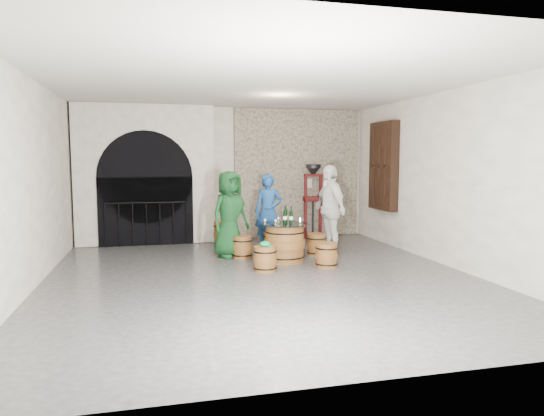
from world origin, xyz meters
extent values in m
plane|color=#313134|center=(0.00, 0.00, 0.00)|extent=(8.00, 8.00, 0.00)
plane|color=silver|center=(0.00, 4.00, 1.60)|extent=(8.00, 0.00, 8.00)
plane|color=silver|center=(0.00, -4.00, 1.60)|extent=(8.00, 0.00, 8.00)
plane|color=silver|center=(-3.50, 0.00, 1.60)|extent=(0.00, 8.00, 8.00)
plane|color=silver|center=(3.50, 0.00, 1.60)|extent=(0.00, 8.00, 8.00)
plane|color=beige|center=(0.00, 0.00, 3.20)|extent=(8.00, 8.00, 0.00)
cube|color=gray|center=(1.80, 3.94, 1.60)|extent=(3.20, 0.12, 3.18)
cube|color=silver|center=(-1.90, 3.75, 1.60)|extent=(3.10, 0.50, 3.18)
cube|color=black|center=(-1.90, 3.48, 0.78)|extent=(2.10, 0.03, 1.55)
cylinder|color=black|center=(-1.90, 3.48, 1.55)|extent=(2.10, 0.03, 2.10)
cylinder|color=black|center=(-1.90, 3.42, 0.98)|extent=(1.79, 0.04, 0.04)
cylinder|color=black|center=(-2.79, 3.42, 0.49)|extent=(0.02, 0.02, 0.98)
cylinder|color=black|center=(-2.50, 3.42, 0.49)|extent=(0.02, 0.02, 0.98)
cylinder|color=black|center=(-2.20, 3.42, 0.49)|extent=(0.02, 0.02, 0.98)
cylinder|color=black|center=(-1.90, 3.42, 0.49)|extent=(0.02, 0.02, 0.98)
cylinder|color=black|center=(-1.60, 3.42, 0.49)|extent=(0.02, 0.02, 0.98)
cylinder|color=black|center=(-1.31, 3.42, 0.49)|extent=(0.02, 0.02, 0.98)
cylinder|color=black|center=(-1.01, 3.42, 0.49)|extent=(0.02, 0.02, 0.98)
cube|color=black|center=(3.39, 2.40, 1.80)|extent=(0.20, 1.10, 2.00)
cube|color=black|center=(3.34, 2.40, 1.80)|extent=(0.06, 0.88, 1.76)
cube|color=black|center=(3.37, 2.40, 1.80)|extent=(0.22, 0.92, 0.06)
cube|color=black|center=(3.37, 2.11, 1.80)|extent=(0.22, 0.06, 1.80)
cube|color=black|center=(3.37, 2.40, 1.80)|extent=(0.22, 0.06, 1.80)
cube|color=black|center=(3.37, 2.69, 1.80)|extent=(0.22, 0.06, 1.80)
cylinder|color=brown|center=(0.70, 1.06, 0.35)|extent=(0.73, 0.73, 0.69)
cylinder|color=brown|center=(0.70, 1.06, 0.35)|extent=(0.78, 0.78, 0.15)
torus|color=black|center=(0.70, 1.06, 0.11)|extent=(0.79, 0.79, 0.02)
torus|color=black|center=(0.70, 1.06, 0.58)|extent=(0.79, 0.79, 0.02)
cylinder|color=brown|center=(0.70, 1.06, 0.70)|extent=(0.75, 0.75, 0.02)
cylinder|color=black|center=(0.70, 1.06, 0.73)|extent=(0.95, 0.95, 0.01)
cylinder|color=brown|center=(-0.03, 1.59, 0.21)|extent=(0.38, 0.38, 0.42)
cylinder|color=brown|center=(-0.03, 1.59, 0.21)|extent=(0.41, 0.41, 0.09)
torus|color=black|center=(-0.03, 1.59, 0.07)|extent=(0.42, 0.42, 0.02)
torus|color=black|center=(-0.03, 1.59, 0.36)|extent=(0.42, 0.42, 0.02)
cylinder|color=brown|center=(-0.03, 1.59, 0.43)|extent=(0.39, 0.39, 0.02)
cylinder|color=brown|center=(0.68, 1.96, 0.21)|extent=(0.38, 0.38, 0.42)
cylinder|color=brown|center=(0.68, 1.96, 0.21)|extent=(0.41, 0.41, 0.09)
torus|color=black|center=(0.68, 1.96, 0.07)|extent=(0.42, 0.42, 0.02)
torus|color=black|center=(0.68, 1.96, 0.36)|extent=(0.42, 0.42, 0.02)
cylinder|color=brown|center=(0.68, 1.96, 0.43)|extent=(0.39, 0.39, 0.02)
cylinder|color=brown|center=(1.49, 1.49, 0.21)|extent=(0.38, 0.38, 0.42)
cylinder|color=brown|center=(1.49, 1.49, 0.21)|extent=(0.41, 0.41, 0.09)
torus|color=black|center=(1.49, 1.49, 0.07)|extent=(0.42, 0.42, 0.02)
torus|color=black|center=(1.49, 1.49, 0.36)|extent=(0.42, 0.42, 0.02)
cylinder|color=brown|center=(1.49, 1.49, 0.43)|extent=(0.39, 0.39, 0.02)
cylinder|color=brown|center=(1.31, 0.41, 0.21)|extent=(0.38, 0.38, 0.42)
cylinder|color=brown|center=(1.31, 0.41, 0.21)|extent=(0.41, 0.41, 0.09)
torus|color=black|center=(1.31, 0.41, 0.07)|extent=(0.42, 0.42, 0.02)
torus|color=black|center=(1.31, 0.41, 0.36)|extent=(0.42, 0.42, 0.02)
cylinder|color=brown|center=(1.31, 0.41, 0.43)|extent=(0.39, 0.39, 0.02)
cylinder|color=brown|center=(0.15, 0.35, 0.21)|extent=(0.38, 0.38, 0.42)
cylinder|color=brown|center=(0.15, 0.35, 0.21)|extent=(0.41, 0.41, 0.09)
torus|color=black|center=(0.15, 0.35, 0.07)|extent=(0.42, 0.42, 0.02)
torus|color=black|center=(0.15, 0.35, 0.36)|extent=(0.42, 0.42, 0.02)
cylinder|color=brown|center=(0.15, 0.35, 0.43)|extent=(0.39, 0.39, 0.02)
ellipsoid|color=#0D9651|center=(0.15, 0.35, 0.48)|extent=(0.18, 0.18, 0.10)
cylinder|color=#0D9651|center=(0.23, 0.32, 0.45)|extent=(0.12, 0.12, 0.01)
imported|color=#103B19|center=(-0.25, 1.75, 0.86)|extent=(1.01, 0.91, 1.73)
imported|color=navy|center=(0.68, 2.34, 0.82)|extent=(0.70, 0.58, 1.64)
imported|color=white|center=(1.83, 1.68, 0.92)|extent=(0.62, 1.14, 1.84)
cylinder|color=black|center=(0.71, 1.10, 0.85)|extent=(0.07, 0.07, 0.22)
cylinder|color=white|center=(0.71, 1.10, 0.84)|extent=(0.08, 0.08, 0.06)
cone|color=black|center=(0.71, 1.10, 0.97)|extent=(0.07, 0.07, 0.05)
cylinder|color=black|center=(0.71, 1.10, 1.03)|extent=(0.03, 0.03, 0.07)
cylinder|color=black|center=(0.82, 1.05, 0.85)|extent=(0.07, 0.07, 0.22)
cylinder|color=white|center=(0.82, 1.05, 0.84)|extent=(0.08, 0.08, 0.06)
cone|color=black|center=(0.82, 1.05, 0.97)|extent=(0.07, 0.07, 0.05)
cylinder|color=black|center=(0.82, 1.05, 1.03)|extent=(0.03, 0.03, 0.07)
cylinder|color=black|center=(0.77, 1.27, 0.85)|extent=(0.07, 0.07, 0.22)
cylinder|color=white|center=(0.77, 1.27, 0.84)|extent=(0.08, 0.08, 0.06)
cone|color=black|center=(0.77, 1.27, 0.97)|extent=(0.07, 0.07, 0.05)
cylinder|color=black|center=(0.77, 1.27, 1.03)|extent=(0.03, 0.03, 0.07)
cylinder|color=brown|center=(-0.24, 2.86, 0.29)|extent=(0.41, 0.41, 0.57)
cylinder|color=brown|center=(-0.24, 2.86, 0.29)|extent=(0.43, 0.43, 0.13)
torus|color=black|center=(-0.24, 2.86, 0.09)|extent=(0.45, 0.45, 0.02)
torus|color=black|center=(-0.24, 2.86, 0.48)|extent=(0.45, 0.45, 0.02)
cylinder|color=brown|center=(-0.24, 2.86, 0.58)|extent=(0.41, 0.41, 0.02)
cube|color=#450C0B|center=(2.09, 3.54, 0.05)|extent=(0.51, 0.41, 0.10)
cube|color=#450C0B|center=(2.09, 3.54, 0.98)|extent=(0.46, 0.29, 0.12)
cube|color=#450C0B|center=(2.09, 3.54, 1.56)|extent=(0.45, 0.12, 0.07)
cylinder|color=black|center=(2.09, 3.54, 0.58)|extent=(0.05, 0.05, 0.96)
cylinder|color=black|center=(2.09, 3.54, 1.79)|extent=(0.37, 0.37, 0.09)
cone|color=black|center=(2.09, 3.54, 1.67)|extent=(0.37, 0.37, 0.19)
cube|color=#450C0B|center=(1.89, 3.54, 0.82)|extent=(0.07, 0.07, 1.54)
cube|color=#450C0B|center=(2.28, 3.54, 0.82)|extent=(0.07, 0.07, 1.54)
cylinder|color=#450C0B|center=(2.37, 3.50, 1.21)|extent=(0.41, 0.03, 0.30)
cube|color=silver|center=(2.05, 3.86, 1.35)|extent=(0.18, 0.10, 0.22)
camera|label=1|loc=(-1.68, -7.78, 1.96)|focal=32.00mm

